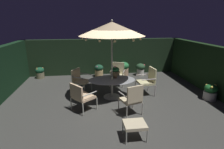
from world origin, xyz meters
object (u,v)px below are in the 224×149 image
at_px(centerpiece_planter, 115,71).
at_px(potted_plant_right_far, 124,68).
at_px(patio_umbrella, 112,29).
at_px(ottoman_footrest, 135,125).
at_px(potted_plant_left_near, 210,92).
at_px(potted_plant_front_corner, 140,69).
at_px(patio_dining_table, 112,83).
at_px(patio_chair_east, 132,98).
at_px(patio_chair_south, 117,73).
at_px(patio_chair_north, 80,79).
at_px(patio_chair_southeast, 148,79).
at_px(potted_plant_back_center, 40,72).
at_px(potted_plant_right_near, 99,70).
at_px(patio_chair_northeast, 81,95).

xyz_separation_m(centerpiece_planter, potted_plant_right_far, (0.86, 2.64, -0.61)).
relative_size(patio_umbrella, ottoman_footrest, 5.28).
height_order(potted_plant_left_near, potted_plant_front_corner, potted_plant_front_corner).
bearing_deg(patio_dining_table, potted_plant_front_corner, 54.26).
height_order(patio_dining_table, potted_plant_left_near, patio_dining_table).
distance_m(patio_chair_east, patio_chair_south, 2.75).
distance_m(patio_chair_north, patio_chair_south, 1.77).
distance_m(centerpiece_planter, patio_chair_southeast, 1.35).
height_order(centerpiece_planter, patio_chair_southeast, centerpiece_planter).
height_order(patio_umbrella, patio_chair_east, patio_umbrella).
distance_m(patio_chair_south, potted_plant_left_near, 3.74).
bearing_deg(patio_chair_south, patio_chair_east, -89.99).
bearing_deg(potted_plant_right_far, centerpiece_planter, -108.17).
bearing_deg(potted_plant_left_near, patio_umbrella, 169.02).
height_order(patio_dining_table, potted_plant_right_far, patio_dining_table).
height_order(patio_chair_east, ottoman_footrest, patio_chair_east).
bearing_deg(potted_plant_back_center, patio_dining_table, -40.48).
distance_m(patio_umbrella, centerpiece_planter, 1.57).
bearing_deg(potted_plant_right_near, patio_dining_table, -83.30).
distance_m(patio_chair_north, potted_plant_front_corner, 3.62).
xyz_separation_m(potted_plant_left_near, potted_plant_back_center, (-6.84, 3.50, 0.00)).
distance_m(patio_chair_east, potted_plant_back_center, 5.61).
height_order(patio_chair_north, potted_plant_left_near, patio_chair_north).
height_order(patio_chair_southeast, potted_plant_front_corner, patio_chair_southeast).
distance_m(patio_dining_table, patio_chair_east, 1.44).
bearing_deg(patio_umbrella, potted_plant_back_center, 139.52).
bearing_deg(patio_chair_east, patio_chair_southeast, 56.24).
bearing_deg(potted_plant_front_corner, ottoman_footrest, -107.96).
bearing_deg(patio_chair_south, potted_plant_right_far, 68.21).
xyz_separation_m(patio_chair_northeast, potted_plant_right_near, (0.79, 3.61, -0.20)).
bearing_deg(ottoman_footrest, patio_chair_southeast, 65.17).
relative_size(potted_plant_right_far, potted_plant_front_corner, 1.11).
bearing_deg(potted_plant_right_near, patio_chair_southeast, -55.57).
distance_m(patio_umbrella, patio_chair_east, 2.44).
xyz_separation_m(patio_chair_north, ottoman_footrest, (1.45, -3.26, -0.17)).
bearing_deg(patio_chair_southeast, ottoman_footrest, -114.83).
bearing_deg(ottoman_footrest, patio_chair_east, 79.29).
bearing_deg(potted_plant_right_near, centerpiece_planter, -79.72).
relative_size(centerpiece_planter, patio_chair_north, 0.50).
bearing_deg(ottoman_footrest, patio_dining_table, 95.13).
relative_size(centerpiece_planter, potted_plant_front_corner, 0.72).
relative_size(centerpiece_planter, patio_chair_southeast, 0.44).
height_order(patio_chair_north, patio_chair_east, patio_chair_east).
height_order(patio_dining_table, patio_umbrella, patio_umbrella).
bearing_deg(patio_chair_north, potted_plant_left_near, -16.86).
relative_size(patio_chair_north, patio_chair_northeast, 1.01).
xyz_separation_m(patio_chair_north, patio_chair_south, (1.66, 0.62, 0.03)).
bearing_deg(patio_umbrella, patio_chair_south, 72.33).
height_order(ottoman_footrest, potted_plant_right_near, potted_plant_right_near).
bearing_deg(patio_dining_table, potted_plant_back_center, 139.52).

